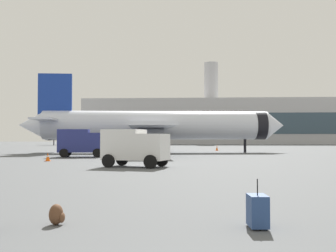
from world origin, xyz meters
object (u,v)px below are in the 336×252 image
(cargo_van, at_px, (135,146))
(safety_cone_near, at_px, (217,148))
(airplane_taxiing, at_px, (83,135))
(service_truck, at_px, (81,142))
(safety_cone_mid, at_px, (48,157))
(rolling_suitcase, at_px, (258,211))
(traveller_backpack, at_px, (57,215))
(airplane_at_gate, at_px, (155,126))

(cargo_van, relative_size, safety_cone_near, 5.71)
(airplane_taxiing, height_order, cargo_van, airplane_taxiing)
(service_truck, xyz_separation_m, safety_cone_mid, (-0.78, -7.68, -1.25))
(cargo_van, bearing_deg, rolling_suitcase, -73.67)
(safety_cone_near, xyz_separation_m, safety_cone_mid, (-16.36, -29.25, -0.06))
(cargo_van, bearing_deg, traveller_backpack, -87.52)
(service_truck, relative_size, traveller_backpack, 10.56)
(airplane_at_gate, xyz_separation_m, safety_cone_mid, (-7.52, -19.63, -3.30))
(cargo_van, bearing_deg, airplane_at_gate, 92.01)
(safety_cone_near, distance_m, rolling_suitcase, 54.11)
(cargo_van, distance_m, traveller_backpack, 18.40)
(service_truck, distance_m, traveller_backpack, 33.52)
(airplane_taxiing, bearing_deg, safety_cone_mid, -76.74)
(rolling_suitcase, bearing_deg, traveller_backpack, 179.05)
(airplane_at_gate, relative_size, traveller_backpack, 74.49)
(safety_cone_near, xyz_separation_m, traveller_backpack, (-7.13, -53.97, -0.18))
(service_truck, xyz_separation_m, rolling_suitcase, (13.05, -32.48, -1.22))
(airplane_taxiing, xyz_separation_m, rolling_suitcase, (32.25, -102.99, -2.26))
(airplane_at_gate, bearing_deg, airplane_taxiing, 113.89)
(airplane_taxiing, distance_m, rolling_suitcase, 107.95)
(airplane_taxiing, distance_m, safety_cone_near, 60.09)
(service_truck, distance_m, cargo_van, 16.02)
(cargo_van, xyz_separation_m, safety_cone_mid, (-8.44, 6.38, -1.09))
(airplane_at_gate, xyz_separation_m, safety_cone_near, (8.84, 9.62, -3.24))
(cargo_van, relative_size, traveller_backpack, 9.97)
(airplane_at_gate, bearing_deg, safety_cone_near, 47.43)
(airplane_taxiing, relative_size, traveller_backpack, 43.99)
(airplane_at_gate, height_order, traveller_backpack, airplane_at_gate)
(airplane_at_gate, height_order, rolling_suitcase, airplane_at_gate)
(safety_cone_mid, relative_size, traveller_backpack, 1.51)
(airplane_at_gate, distance_m, cargo_van, 26.12)
(traveller_backpack, bearing_deg, safety_cone_mid, 110.47)
(traveller_backpack, bearing_deg, rolling_suitcase, -0.95)
(airplane_taxiing, distance_m, safety_cone_mid, 80.37)
(airplane_taxiing, xyz_separation_m, safety_cone_mid, (18.42, -78.20, -2.29))
(airplane_at_gate, relative_size, cargo_van, 7.47)
(cargo_van, distance_m, safety_cone_mid, 10.64)
(rolling_suitcase, height_order, traveller_backpack, rolling_suitcase)
(airplane_at_gate, height_order, service_truck, airplane_at_gate)
(safety_cone_near, height_order, safety_cone_mid, safety_cone_near)
(airplane_at_gate, relative_size, safety_cone_mid, 49.24)
(service_truck, bearing_deg, safety_cone_mid, -95.81)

